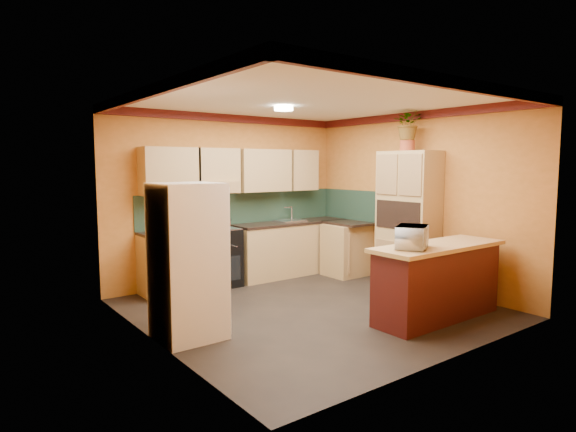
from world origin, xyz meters
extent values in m
plane|color=black|center=(0.00, 0.00, 0.00)|extent=(4.20, 4.20, 0.00)
cube|color=white|center=(0.00, 0.00, 2.70)|extent=(4.20, 4.20, 0.04)
cube|color=#C47C34|center=(0.00, 2.10, 1.35)|extent=(4.20, 0.04, 2.70)
cube|color=#C47C34|center=(0.00, -2.10, 1.35)|extent=(4.20, 0.04, 2.70)
cube|color=#C47C34|center=(-2.10, 0.00, 1.35)|extent=(0.04, 4.20, 2.70)
cube|color=#C47C34|center=(2.10, 0.00, 1.35)|extent=(0.04, 4.20, 2.70)
cube|color=#1C342A|center=(0.25, 2.09, 1.19)|extent=(3.70, 0.02, 0.53)
cube|color=#1C342A|center=(2.09, 1.40, 1.19)|extent=(0.02, 1.40, 0.53)
cube|color=#A47E56|center=(0.10, 1.93, 1.80)|extent=(3.10, 0.34, 0.70)
cylinder|color=white|center=(0.00, 0.60, 2.66)|extent=(0.26, 0.26, 0.06)
cube|color=#A47E56|center=(0.24, 1.80, 0.44)|extent=(3.65, 0.60, 0.88)
cube|color=black|center=(0.24, 1.80, 0.90)|extent=(3.65, 0.62, 0.04)
cube|color=black|center=(-0.39, 1.80, 0.46)|extent=(0.58, 0.58, 0.91)
cube|color=silver|center=(1.01, 1.80, 0.94)|extent=(0.48, 0.40, 0.03)
cube|color=#A47E56|center=(1.80, 1.15, 0.44)|extent=(0.60, 0.80, 0.88)
cube|color=black|center=(1.80, 1.15, 0.90)|extent=(0.62, 0.80, 0.04)
cube|color=white|center=(-1.75, -0.02, 0.85)|extent=(0.68, 0.66, 1.70)
cube|color=#A47E56|center=(1.85, -0.07, 1.05)|extent=(0.48, 0.90, 2.10)
cylinder|color=#A44427|center=(1.85, -0.02, 2.18)|extent=(0.22, 0.22, 0.16)
imported|color=#A47E56|center=(1.85, -0.02, 2.51)|extent=(0.47, 0.41, 0.50)
cube|color=#441610|center=(0.99, -1.25, 0.44)|extent=(1.80, 0.55, 0.88)
cube|color=tan|center=(0.99, -1.25, 0.91)|extent=(1.90, 0.65, 0.05)
imported|color=white|center=(0.48, -1.25, 1.06)|extent=(0.58, 0.53, 0.27)
camera|label=1|loc=(-3.96, -4.78, 1.88)|focal=30.00mm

